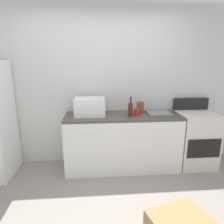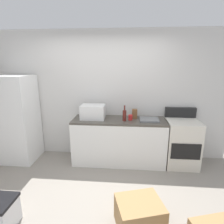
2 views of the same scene
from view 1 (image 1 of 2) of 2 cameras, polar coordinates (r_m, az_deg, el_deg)
The scene contains 9 objects.
ground_plane at distance 2.46m, azimuth -0.84°, elevation -29.65°, with size 6.00×6.00×0.00m, color gray.
wall_back at distance 3.34m, azimuth -2.78°, elevation 7.28°, with size 5.00×0.10×2.60m, color silver.
kitchen_counter at distance 3.25m, azimuth 2.99°, elevation -8.49°, with size 1.80×0.60×0.90m.
stove_oven at distance 3.61m, azimuth 22.68°, elevation -6.97°, with size 0.60×0.61×1.10m.
microwave at distance 3.06m, azimuth -6.43°, elevation 1.52°, with size 0.46×0.34×0.27m, color white.
sink_basin at distance 3.22m, azimuth 13.36°, elevation -0.35°, with size 0.36×0.32×0.03m, color slate.
wine_bottle at distance 3.01m, azimuth 5.33°, elevation 0.84°, with size 0.07×0.07×0.30m.
coffee_mug at distance 3.11m, azimuth 7.16°, elevation 0.08°, with size 0.08×0.08×0.10m, color red.
knife_block at distance 3.24m, azimuth 8.14°, elevation 1.37°, with size 0.10×0.10×0.18m, color brown.
Camera 1 is at (-0.12, -1.77, 1.71)m, focal length 31.72 mm.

